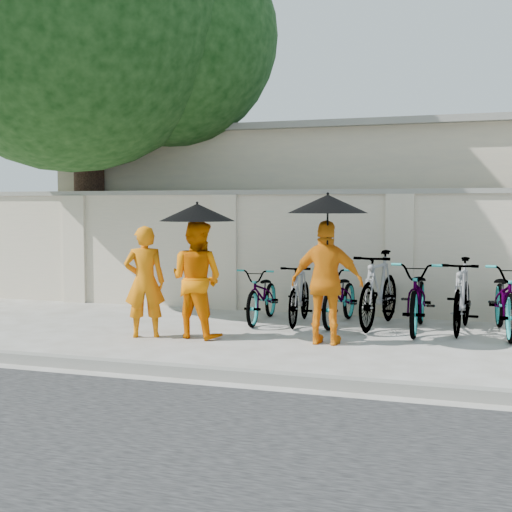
% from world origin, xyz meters
% --- Properties ---
extents(ground, '(80.00, 80.00, 0.00)m').
position_xyz_m(ground, '(0.00, 0.00, 0.00)').
color(ground, '#BCB9B4').
extents(kerb, '(40.00, 0.16, 0.12)m').
position_xyz_m(kerb, '(0.00, -1.70, 0.06)').
color(kerb, gray).
rests_on(kerb, ground).
extents(compound_wall, '(20.00, 0.30, 2.00)m').
position_xyz_m(compound_wall, '(1.00, 3.20, 1.00)').
color(compound_wall, beige).
rests_on(compound_wall, ground).
extents(building_behind, '(14.00, 6.00, 3.20)m').
position_xyz_m(building_behind, '(2.00, 7.00, 1.60)').
color(building_behind, beige).
rests_on(building_behind, ground).
extents(shade_tree, '(6.70, 6.20, 8.20)m').
position_xyz_m(shade_tree, '(-3.66, 2.97, 5.10)').
color(shade_tree, brown).
rests_on(shade_tree, ground).
extents(monk_left, '(0.66, 0.57, 1.53)m').
position_xyz_m(monk_left, '(-1.11, 0.24, 0.77)').
color(monk_left, orange).
rests_on(monk_left, ground).
extents(monk_center, '(0.88, 0.74, 1.61)m').
position_xyz_m(monk_center, '(-0.42, 0.44, 0.80)').
color(monk_center, orange).
rests_on(monk_center, ground).
extents(parasol_center, '(1.03, 1.03, 0.92)m').
position_xyz_m(parasol_center, '(-0.37, 0.36, 1.72)').
color(parasol_center, black).
rests_on(parasol_center, ground).
extents(monk_right, '(0.95, 0.40, 1.62)m').
position_xyz_m(monk_right, '(1.39, 0.52, 0.81)').
color(monk_right, orange).
rests_on(monk_right, ground).
extents(parasol_right, '(1.04, 1.04, 1.03)m').
position_xyz_m(parasol_right, '(1.41, 0.44, 1.83)').
color(parasol_right, black).
rests_on(parasol_right, ground).
extents(bike_0, '(0.66, 1.66, 0.86)m').
position_xyz_m(bike_0, '(0.04, 1.96, 0.43)').
color(bike_0, gray).
rests_on(bike_0, ground).
extents(bike_1, '(0.57, 1.62, 0.95)m').
position_xyz_m(bike_1, '(0.64, 1.94, 0.48)').
color(bike_1, gray).
rests_on(bike_1, ground).
extents(bike_2, '(0.70, 1.74, 0.90)m').
position_xyz_m(bike_2, '(1.23, 2.12, 0.45)').
color(bike_2, gray).
rests_on(bike_2, ground).
extents(bike_3, '(0.78, 1.95, 1.14)m').
position_xyz_m(bike_3, '(1.83, 2.06, 0.57)').
color(bike_3, gray).
rests_on(bike_3, ground).
extents(bike_4, '(0.73, 1.97, 1.02)m').
position_xyz_m(bike_4, '(2.42, 1.89, 0.51)').
color(bike_4, gray).
rests_on(bike_4, ground).
extents(bike_5, '(0.62, 1.80, 1.06)m').
position_xyz_m(bike_5, '(3.02, 2.01, 0.53)').
color(bike_5, gray).
rests_on(bike_5, ground).
extents(bike_6, '(0.88, 2.01, 1.02)m').
position_xyz_m(bike_6, '(3.62, 1.98, 0.51)').
color(bike_6, gray).
rests_on(bike_6, ground).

